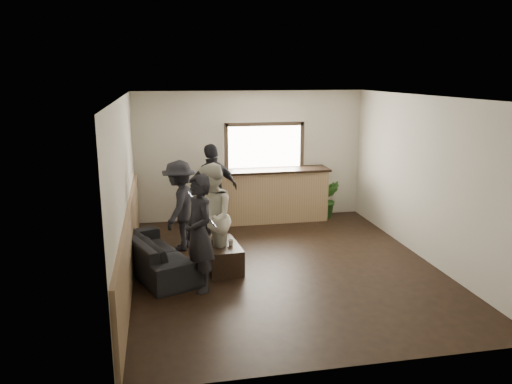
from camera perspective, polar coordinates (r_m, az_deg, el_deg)
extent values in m
cube|color=black|center=(8.47, 3.11, -8.48)|extent=(5.00, 6.00, 0.01)
cube|color=silver|center=(7.87, 3.37, 10.79)|extent=(5.00, 6.00, 0.01)
cube|color=beige|center=(10.94, -0.64, 4.17)|extent=(5.00, 0.01, 2.80)
cube|color=beige|center=(5.31, 11.25, -6.16)|extent=(5.00, 0.01, 2.80)
cube|color=beige|center=(7.84, -14.78, 0.01)|extent=(0.01, 6.00, 2.80)
cube|color=beige|center=(9.00, 18.86, 1.42)|extent=(0.01, 6.00, 2.80)
cube|color=#907151|center=(8.07, -14.21, -5.87)|extent=(0.06, 5.90, 1.10)
cube|color=tan|center=(10.86, 1.24, -0.48)|extent=(2.60, 0.60, 1.10)
cube|color=black|center=(10.73, 1.25, 2.50)|extent=(2.70, 0.68, 0.05)
cube|color=white|center=(10.93, 0.95, 5.22)|extent=(1.60, 0.06, 0.90)
cube|color=#3F3326|center=(10.84, 0.99, 7.76)|extent=(1.72, 0.08, 0.08)
cube|color=#3F3326|center=(10.75, -3.41, 5.07)|extent=(0.08, 0.08, 1.06)
cube|color=#3F3326|center=(11.10, 5.25, 5.30)|extent=(0.08, 0.08, 1.06)
imported|color=black|center=(8.36, -11.39, -6.78)|extent=(1.56, 2.28, 0.62)
cube|color=black|center=(8.32, -3.94, -7.33)|extent=(0.63, 1.01, 0.43)
imported|color=silver|center=(8.41, -4.76, -5.20)|extent=(0.13, 0.13, 0.10)
imported|color=silver|center=(8.17, -2.89, -5.76)|extent=(0.13, 0.13, 0.09)
imported|color=#2D6623|center=(11.24, 8.29, -0.79)|extent=(0.49, 0.41, 0.85)
imported|color=black|center=(7.37, -6.52, -4.71)|extent=(0.60, 0.74, 1.75)
cube|color=black|center=(7.42, -4.98, -3.56)|extent=(0.11, 0.10, 0.12)
cube|color=silver|center=(7.41, -4.98, -3.54)|extent=(0.09, 0.08, 0.11)
imported|color=silver|center=(8.05, -5.18, -3.01)|extent=(0.72, 0.90, 1.77)
cube|color=black|center=(8.03, -3.63, -2.24)|extent=(0.10, 0.08, 0.12)
cube|color=silver|center=(8.03, -3.63, -2.22)|extent=(0.08, 0.07, 0.11)
imported|color=black|center=(9.13, -8.72, -1.54)|extent=(0.93, 1.21, 1.65)
cube|color=black|center=(9.02, -7.43, -0.31)|extent=(0.11, 0.10, 0.12)
cube|color=silver|center=(9.02, -7.42, -0.30)|extent=(0.09, 0.09, 0.11)
imported|color=black|center=(9.83, -4.96, 0.20)|extent=(1.17, 0.82, 1.84)
cube|color=black|center=(9.55, -4.38, 2.43)|extent=(0.10, 0.11, 0.12)
cube|color=silver|center=(9.54, -4.38, 2.45)|extent=(0.09, 0.09, 0.11)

